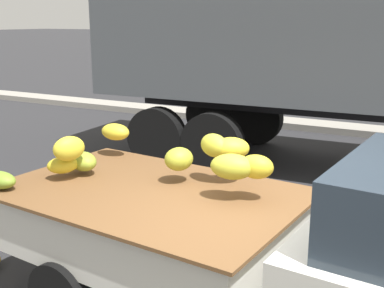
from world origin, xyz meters
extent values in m
cube|color=silver|center=(-1.20, 0.19, 0.58)|extent=(2.72, 1.91, 0.08)
cube|color=silver|center=(-1.12, 1.00, 0.84)|extent=(2.57, 0.29, 0.44)
cube|color=silver|center=(-1.27, -0.62, 0.84)|extent=(2.57, 0.29, 0.44)
cube|color=silver|center=(0.06, 0.07, 0.84)|extent=(0.20, 1.68, 0.44)
cube|color=silver|center=(-2.45, 0.30, 0.84)|extent=(0.20, 1.68, 0.44)
cube|color=#B21914|center=(-1.12, 1.03, 0.80)|extent=(2.47, 0.24, 0.07)
cube|color=brown|center=(-1.20, 0.19, 1.07)|extent=(2.85, 2.04, 0.03)
ellipsoid|color=yellow|center=(-2.15, 0.99, 1.36)|extent=(0.37, 0.26, 0.19)
ellipsoid|color=gold|center=(-2.11, 0.08, 1.22)|extent=(0.33, 0.35, 0.16)
ellipsoid|color=#90A531|center=(-2.03, 0.28, 1.22)|extent=(0.41, 0.36, 0.19)
ellipsoid|color=gold|center=(-0.44, 0.31, 1.38)|extent=(0.42, 0.32, 0.22)
ellipsoid|color=#A6AD2F|center=(-1.06, 0.50, 1.32)|extent=(0.35, 0.36, 0.22)
ellipsoid|color=gold|center=(-0.61, 0.70, 1.43)|extent=(0.41, 0.37, 0.20)
ellipsoid|color=yellow|center=(-1.98, 0.04, 1.41)|extent=(0.29, 0.36, 0.23)
ellipsoid|color=gold|center=(-0.25, 0.40, 1.38)|extent=(0.31, 0.24, 0.21)
ellipsoid|color=gold|center=(-0.77, 0.67, 1.44)|extent=(0.39, 0.34, 0.22)
cylinder|color=black|center=(-1.42, 1.02, 0.32)|extent=(0.66, 0.26, 0.64)
cylinder|color=black|center=(-2.45, 6.32, 0.54)|extent=(1.09, 0.34, 1.08)
cylinder|color=black|center=(-2.35, 3.93, 0.54)|extent=(1.09, 0.34, 1.08)
cylinder|color=black|center=(-3.53, 6.28, 0.54)|extent=(1.09, 0.34, 1.08)
cylinder|color=black|center=(-3.43, 3.88, 0.54)|extent=(1.09, 0.34, 1.08)
camera|label=1|loc=(1.10, -3.31, 2.58)|focal=45.57mm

